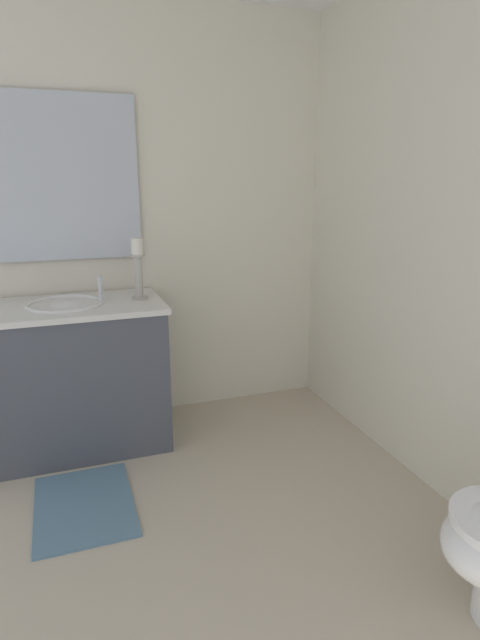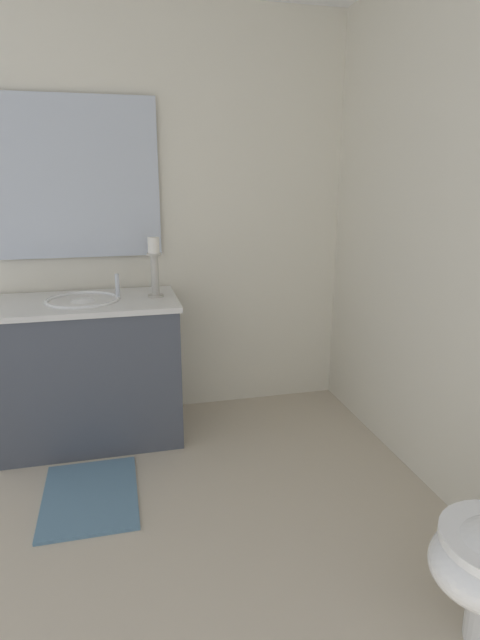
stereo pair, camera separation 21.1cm
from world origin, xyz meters
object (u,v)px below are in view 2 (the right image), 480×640
object	(u,v)px
vanity_cabinet	(89,370)
mirror	(76,178)
sink_basin	(84,307)
candle_holder_tall	(154,265)
bath_mat	(90,496)

from	to	relation	value
vanity_cabinet	mirror	xyz separation A→B (m)	(-0.28, 0.00, 1.06)
sink_basin	mirror	distance (m)	0.74
sink_basin	mirror	size ratio (longest dim) A/B	0.43
sink_basin	candle_holder_tall	distance (m)	0.45
candle_holder_tall	vanity_cabinet	bearing A→B (deg)	-89.56
sink_basin	candle_holder_tall	world-z (taller)	candle_holder_tall
mirror	bath_mat	bearing A→B (deg)	0.00
mirror	sink_basin	bearing A→B (deg)	0.20
candle_holder_tall	bath_mat	distance (m)	1.24
mirror	vanity_cabinet	bearing A→B (deg)	-0.01
vanity_cabinet	bath_mat	bearing A→B (deg)	0.00
vanity_cabinet	sink_basin	xyz separation A→B (m)	(0.00, 0.00, 0.37)
vanity_cabinet	bath_mat	distance (m)	0.74
vanity_cabinet	candle_holder_tall	size ratio (longest dim) A/B	3.09
vanity_cabinet	sink_basin	distance (m)	0.37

